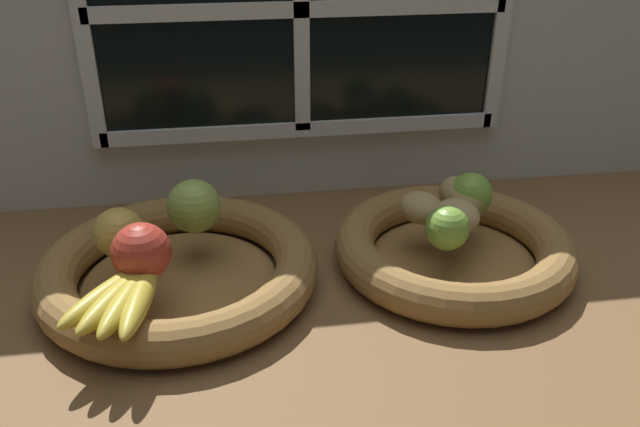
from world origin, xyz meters
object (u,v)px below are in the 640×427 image
(potato_oblong, at_px, (422,208))
(banana_bunch_front, at_px, (125,295))
(lime_near, at_px, (447,228))
(potato_back, at_px, (461,196))
(potato_large, at_px, (457,215))
(lime_far, at_px, (471,194))
(fruit_bowl_left, at_px, (179,270))
(apple_golden_left, at_px, (119,233))
(fruit_bowl_right, at_px, (453,248))
(apple_red_front, at_px, (141,252))
(apple_green_back, at_px, (194,206))

(potato_oblong, bearing_deg, banana_bunch_front, -159.50)
(banana_bunch_front, distance_m, lime_near, 0.41)
(banana_bunch_front, xyz_separation_m, potato_oblong, (0.39, 0.15, 0.01))
(banana_bunch_front, height_order, potato_back, potato_back)
(potato_oblong, bearing_deg, lime_near, -81.35)
(potato_large, height_order, lime_far, lime_far)
(fruit_bowl_left, xyz_separation_m, apple_golden_left, (-0.07, 0.00, 0.06))
(apple_golden_left, bearing_deg, fruit_bowl_right, -0.14)
(fruit_bowl_left, bearing_deg, apple_red_front, -120.90)
(potato_large, bearing_deg, fruit_bowl_left, 180.00)
(potato_large, distance_m, potato_back, 0.05)
(apple_red_front, distance_m, apple_golden_left, 0.07)
(apple_red_front, xyz_separation_m, lime_far, (0.45, 0.10, -0.00))
(apple_green_back, xyz_separation_m, potato_back, (0.38, -0.00, -0.01))
(fruit_bowl_right, bearing_deg, potato_oblong, 142.13)
(fruit_bowl_right, distance_m, potato_large, 0.05)
(potato_large, relative_size, lime_far, 1.04)
(apple_golden_left, xyz_separation_m, lime_near, (0.42, -0.04, -0.00))
(apple_green_back, height_order, lime_near, apple_green_back)
(potato_oblong, relative_size, lime_far, 1.10)
(fruit_bowl_right, relative_size, potato_large, 5.17)
(fruit_bowl_right, bearing_deg, potato_back, 65.56)
(apple_golden_left, relative_size, potato_large, 1.00)
(apple_golden_left, bearing_deg, potato_oblong, 4.30)
(apple_golden_left, height_order, apple_green_back, apple_green_back)
(apple_green_back, height_order, lime_far, apple_green_back)
(apple_green_back, height_order, potato_oblong, apple_green_back)
(fruit_bowl_left, xyz_separation_m, lime_far, (0.41, 0.04, 0.06))
(apple_golden_left, xyz_separation_m, banana_bunch_front, (0.02, -0.11, -0.02))
(lime_near, bearing_deg, lime_far, 54.16)
(apple_golden_left, xyz_separation_m, potato_oblong, (0.41, 0.03, -0.01))
(fruit_bowl_left, xyz_separation_m, apple_red_front, (-0.04, -0.06, 0.07))
(apple_golden_left, relative_size, potato_back, 0.78)
(banana_bunch_front, bearing_deg, apple_green_back, 65.65)
(fruit_bowl_right, relative_size, lime_near, 5.72)
(banana_bunch_front, relative_size, potato_large, 2.54)
(apple_red_front, bearing_deg, potato_large, 8.08)
(potato_large, height_order, lime_near, lime_near)
(fruit_bowl_left, bearing_deg, banana_bunch_front, -114.15)
(lime_near, bearing_deg, fruit_bowl_left, 172.84)
(fruit_bowl_left, xyz_separation_m, apple_green_back, (0.02, 0.05, 0.07))
(fruit_bowl_right, height_order, apple_red_front, apple_red_front)
(fruit_bowl_left, relative_size, apple_green_back, 5.04)
(apple_red_front, bearing_deg, banana_bunch_front, -106.07)
(potato_back, bearing_deg, lime_near, -118.98)
(potato_back, bearing_deg, apple_green_back, 179.49)
(apple_green_back, distance_m, potato_back, 0.38)
(apple_golden_left, height_order, potato_back, apple_golden_left)
(potato_large, height_order, potato_back, potato_back)
(banana_bunch_front, bearing_deg, lime_far, 18.77)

